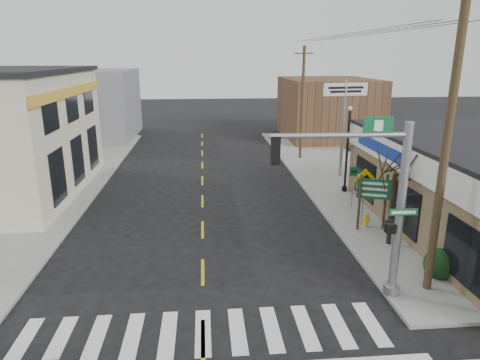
{
  "coord_description": "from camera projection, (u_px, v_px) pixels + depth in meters",
  "views": [
    {
      "loc": [
        0.16,
        -10.24,
        7.67
      ],
      "look_at": [
        1.59,
        6.39,
        2.8
      ],
      "focal_mm": 32.0,
      "sensor_mm": 36.0,
      "label": 1
    }
  ],
  "objects": [
    {
      "name": "ground",
      "position": [
        203.0,
        341.0,
        11.93
      ],
      "size": [
        140.0,
        140.0,
        0.0
      ],
      "primitive_type": "plane",
      "color": "black",
      "rests_on": "ground"
    },
    {
      "name": "sidewalk_right",
      "position": [
        356.0,
        190.0,
        25.08
      ],
      "size": [
        6.0,
        38.0,
        0.13
      ],
      "primitive_type": "cube",
      "color": "gray",
      "rests_on": "ground"
    },
    {
      "name": "sidewalk_left",
      "position": [
        39.0,
        199.0,
        23.61
      ],
      "size": [
        6.0,
        38.0,
        0.13
      ],
      "primitive_type": "cube",
      "color": "gray",
      "rests_on": "ground"
    },
    {
      "name": "center_line",
      "position": [
        203.0,
        229.0,
        19.58
      ],
      "size": [
        0.12,
        56.0,
        0.01
      ],
      "primitive_type": "cube",
      "color": "gold",
      "rests_on": "ground"
    },
    {
      "name": "crosswalk",
      "position": [
        203.0,
        332.0,
        12.31
      ],
      "size": [
        11.0,
        2.2,
        0.01
      ],
      "primitive_type": "cube",
      "color": "silver",
      "rests_on": "ground"
    },
    {
      "name": "bldg_distant_right",
      "position": [
        327.0,
        109.0,
        40.82
      ],
      "size": [
        8.0,
        10.0,
        5.6
      ],
      "primitive_type": "cube",
      "color": "brown",
      "rests_on": "ground"
    },
    {
      "name": "bldg_distant_left",
      "position": [
        86.0,
        104.0,
        40.74
      ],
      "size": [
        9.0,
        10.0,
        6.4
      ],
      "primitive_type": "cube",
      "color": "slate",
      "rests_on": "ground"
    },
    {
      "name": "traffic_signal_pole",
      "position": [
        380.0,
        193.0,
        13.08
      ],
      "size": [
        4.61,
        0.37,
        5.84
      ],
      "rotation": [
        0.0,
        0.0,
        -0.02
      ],
      "color": "gray",
      "rests_on": "sidewalk_right"
    },
    {
      "name": "guide_sign",
      "position": [
        373.0,
        194.0,
        18.84
      ],
      "size": [
        1.45,
        0.13,
        2.54
      ],
      "rotation": [
        0.0,
        0.0,
        -0.34
      ],
      "color": "#483821",
      "rests_on": "sidewalk_right"
    },
    {
      "name": "fire_hydrant",
      "position": [
        366.0,
        219.0,
        19.49
      ],
      "size": [
        0.21,
        0.21,
        0.67
      ],
      "rotation": [
        0.0,
        0.0,
        0.42
      ],
      "color": "gold",
      "rests_on": "sidewalk_right"
    },
    {
      "name": "ped_crossing_sign",
      "position": [
        364.0,
        186.0,
        19.34
      ],
      "size": [
        1.04,
        0.07,
        2.68
      ],
      "rotation": [
        0.0,
        0.0,
        0.06
      ],
      "color": "gray",
      "rests_on": "sidewalk_right"
    },
    {
      "name": "lamp_post",
      "position": [
        349.0,
        143.0,
        23.96
      ],
      "size": [
        0.63,
        0.5,
        4.87
      ],
      "rotation": [
        0.0,
        0.0,
        -0.39
      ],
      "color": "black",
      "rests_on": "sidewalk_right"
    },
    {
      "name": "dance_center_sign",
      "position": [
        345.0,
        103.0,
        26.66
      ],
      "size": [
        2.91,
        0.18,
        6.19
      ],
      "rotation": [
        0.0,
        0.0,
        0.15
      ],
      "color": "gray",
      "rests_on": "sidewalk_right"
    },
    {
      "name": "bare_tree",
      "position": [
        397.0,
        160.0,
        16.84
      ],
      "size": [
        2.28,
        2.28,
        4.56
      ],
      "rotation": [
        0.0,
        0.0,
        -0.24
      ],
      "color": "black",
      "rests_on": "sidewalk_right"
    },
    {
      "name": "shrub_front",
      "position": [
        440.0,
        264.0,
        15.14
      ],
      "size": [
        1.14,
        1.14,
        0.85
      ],
      "primitive_type": "ellipsoid",
      "color": "#263D1D",
      "rests_on": "sidewalk_right"
    },
    {
      "name": "shrub_back",
      "position": [
        380.0,
        203.0,
        21.68
      ],
      "size": [
        0.96,
        0.96,
        0.72
      ],
      "primitive_type": "ellipsoid",
      "color": "black",
      "rests_on": "sidewalk_right"
    },
    {
      "name": "utility_pole_near",
      "position": [
        447.0,
        137.0,
        12.99
      ],
      "size": [
        1.75,
        0.26,
        10.09
      ],
      "rotation": [
        0.0,
        0.0,
        -0.05
      ],
      "color": "#4D3E27",
      "rests_on": "sidewalk_right"
    },
    {
      "name": "utility_pole_far",
      "position": [
        302.0,
        102.0,
        31.65
      ],
      "size": [
        1.43,
        0.21,
        8.23
      ],
      "rotation": [
        0.0,
        0.0,
        0.07
      ],
      "color": "#3E2B1B",
      "rests_on": "sidewalk_right"
    }
  ]
}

